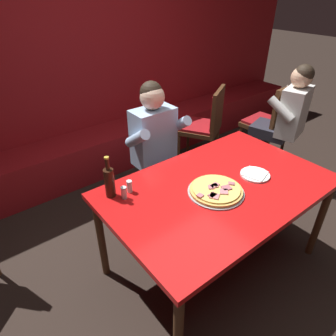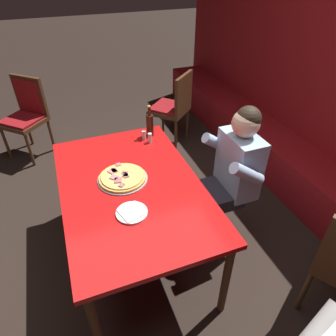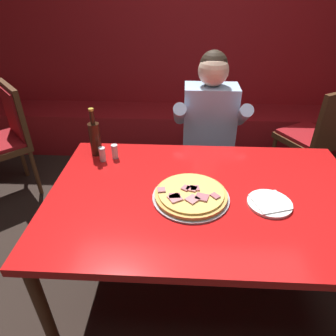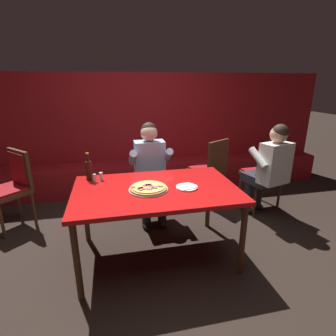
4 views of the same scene
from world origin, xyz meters
name	(u,v)px [view 1 (image 1 of 4)]	position (x,y,z in m)	size (l,w,h in m)	color
ground_plane	(211,261)	(0.00, 0.00, 0.00)	(24.00, 24.00, 0.00)	black
booth_wall_panel	(81,85)	(0.00, 2.18, 0.95)	(6.80, 0.16, 1.90)	maroon
booth_bench	(102,151)	(0.00, 1.86, 0.23)	(6.46, 0.48, 0.46)	maroon
main_dining_table	(219,194)	(0.00, 0.00, 0.70)	(1.58, 1.00, 0.77)	#4C2D19
pizza	(216,190)	(-0.08, -0.04, 0.79)	(0.38, 0.38, 0.05)	#9E9EA3
plate_white_paper	(255,174)	(0.29, -0.07, 0.78)	(0.21, 0.21, 0.02)	white
beer_bottle	(109,182)	(-0.64, 0.36, 0.88)	(0.07, 0.07, 0.29)	black
shaker_black_pepper	(124,193)	(-0.59, 0.29, 0.81)	(0.04, 0.04, 0.09)	silver
shaker_parmesan	(130,187)	(-0.52, 0.32, 0.81)	(0.04, 0.04, 0.09)	silver
diner_seated_blue_shirt	(159,148)	(0.07, 0.79, 0.71)	(0.53, 0.53, 1.27)	black
dining_chair_by_booth	(206,122)	(1.03, 1.17, 0.56)	(0.60, 0.60, 0.96)	#4C2D19
dining_chair_far_left	(272,119)	(1.64, 0.71, 0.59)	(0.47, 0.47, 1.01)	#4C2D19
diner_standing_companion	(284,117)	(1.57, 0.52, 0.71)	(0.59, 0.60, 1.27)	black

